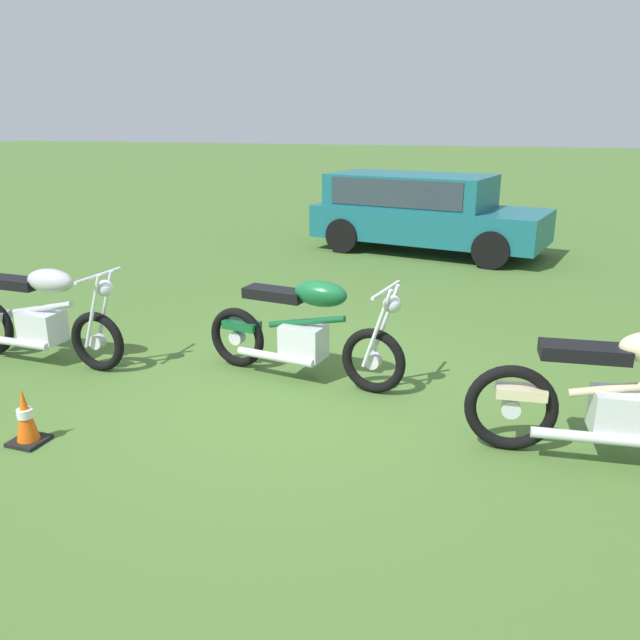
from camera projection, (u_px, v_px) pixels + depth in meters
ground_plane at (292, 393)px, 5.76m from camera, size 120.00×120.00×0.00m
motorcycle_silver at (41, 316)px, 6.35m from camera, size 1.99×0.64×1.02m
motorcycle_green at (304, 330)px, 5.92m from camera, size 2.07×0.64×1.02m
motorcycle_cream at (624, 398)px, 4.47m from camera, size 2.14×0.70×1.02m
car_teal at (420, 207)px, 11.77m from camera, size 4.43×2.45×1.43m
traffic_cone at (26, 419)px, 4.81m from camera, size 0.25×0.25×0.45m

